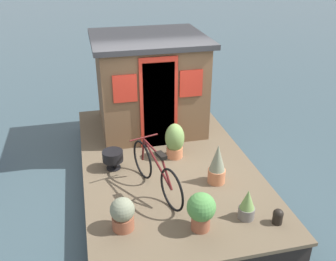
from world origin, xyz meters
name	(u,v)px	position (x,y,z in m)	size (l,w,h in m)	color
ground_plane	(166,177)	(0.00, 0.00, 0.00)	(60.00, 60.00, 0.00)	#384C54
houseboat_deck	(166,168)	(0.00, 0.00, 0.20)	(5.19, 3.04, 0.40)	brown
houseboat_cabin	(150,83)	(1.48, 0.00, 1.39)	(2.04, 2.28, 1.96)	brown
bicycle	(156,172)	(-0.94, 0.37, 0.78)	(1.61, 0.61, 0.81)	black
potted_plant_fern	(123,214)	(-1.69, 1.00, 0.65)	(0.35, 0.35, 0.50)	#935138
potted_plant_succulent	(247,205)	(-1.88, -0.78, 0.63)	(0.24, 0.24, 0.48)	slate
potted_plant_geranium	(217,165)	(-0.91, -0.67, 0.74)	(0.30, 0.30, 0.70)	#C6754C
potted_plant_sage	(175,141)	(0.06, -0.19, 0.74)	(0.36, 0.36, 0.68)	#C6754C
potted_plant_rosemary	(201,210)	(-1.95, -0.06, 0.73)	(0.41, 0.41, 0.58)	#935138
charcoal_grill	(113,157)	(-0.08, 0.97, 0.64)	(0.37, 0.37, 0.34)	black
mooring_bollard	(278,216)	(-2.09, -1.17, 0.52)	(0.15, 0.15, 0.24)	black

